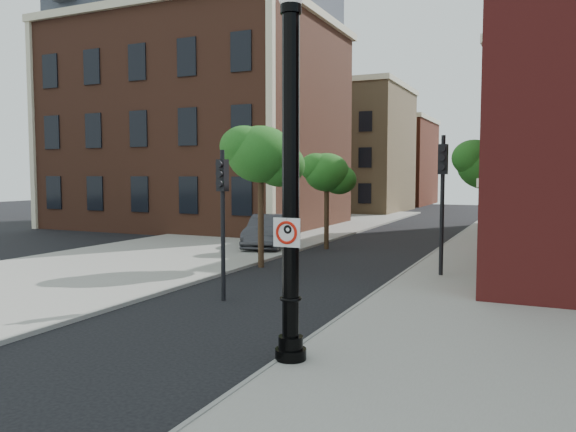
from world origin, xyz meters
The scene contains 16 objects.
ground centered at (0.00, 0.00, 0.00)m, with size 120.00×120.00×0.00m, color black.
sidewalk_right centered at (6.00, 10.00, 0.06)m, with size 8.00×60.00×0.12m, color gray.
sidewalk_left centered at (-9.00, 18.00, 0.06)m, with size 10.00×50.00×0.12m, color gray.
curb_edge centered at (2.05, 10.00, 0.07)m, with size 0.10×60.00×0.14m, color gray.
victorian_building centered at (-16.00, 23.97, 8.74)m, with size 18.60×14.60×17.95m.
bg_building_tan_a centered at (-12.00, 44.00, 6.00)m, with size 12.00×12.00×12.00m, color #967952.
bg_building_red centered at (-12.00, 58.00, 5.00)m, with size 12.00×12.00×10.00m, color maroon.
lamppost centered at (2.26, -0.79, 3.38)m, with size 0.62×0.62×7.32m.
no_parking_sign centered at (2.26, -0.98, 2.65)m, with size 0.56×0.06×0.56m.
parked_car centered at (-5.91, 14.62, 0.85)m, with size 1.79×5.14×1.69m, color #313136.
traffic_signal_left centered at (-1.88, 3.49, 3.00)m, with size 0.29×0.37×4.45m.
traffic_signal_right centered at (3.38, 9.84, 3.45)m, with size 0.32×0.42×5.12m.
utility_pole centered at (4.80, 8.94, 2.22)m, with size 0.09×0.09×4.45m, color #999999.
street_tree_a centered at (-3.57, 9.30, 4.47)m, with size 3.14×2.84×5.66m.
street_tree_b centered at (-3.13, 15.54, 3.77)m, with size 2.65×2.40×4.78m.
street_tree_c centered at (4.52, 13.98, 4.07)m, with size 2.87×2.59×5.16m.
Camera 1 is at (6.71, -10.61, 3.76)m, focal length 35.00 mm.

